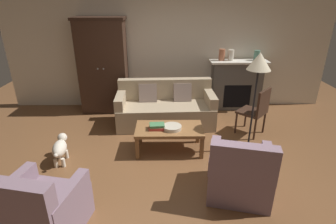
% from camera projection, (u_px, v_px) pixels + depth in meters
% --- Properties ---
extents(ground_plane, '(9.60, 9.60, 0.00)m').
position_uv_depth(ground_plane, '(170.00, 164.00, 4.15)').
color(ground_plane, brown).
extents(back_wall, '(7.20, 0.10, 2.80)m').
position_uv_depth(back_wall, '(168.00, 45.00, 5.94)').
color(back_wall, silver).
rests_on(back_wall, ground).
extents(fireplace, '(1.26, 0.48, 1.12)m').
position_uv_depth(fireplace, '(236.00, 84.00, 6.05)').
color(fireplace, '#4C4947').
rests_on(fireplace, ground).
extents(armoire, '(1.06, 0.57, 2.03)m').
position_uv_depth(armoire, '(103.00, 66.00, 5.77)').
color(armoire, '#382319').
rests_on(armoire, ground).
extents(couch, '(1.95, 0.93, 0.86)m').
position_uv_depth(couch, '(166.00, 109.00, 5.38)').
color(couch, tan).
rests_on(couch, ground).
extents(coffee_table, '(1.10, 0.60, 0.42)m').
position_uv_depth(coffee_table, '(169.00, 131.00, 4.39)').
color(coffee_table, olive).
rests_on(coffee_table, ground).
extents(fruit_bowl, '(0.31, 0.31, 0.06)m').
position_uv_depth(fruit_bowl, '(172.00, 127.00, 4.31)').
color(fruit_bowl, beige).
rests_on(fruit_bowl, coffee_table).
extents(book_stack, '(0.26, 0.19, 0.09)m').
position_uv_depth(book_stack, '(157.00, 127.00, 4.31)').
color(book_stack, '#B73833').
rests_on(book_stack, coffee_table).
extents(mantel_vase_terracotta, '(0.13, 0.13, 0.24)m').
position_uv_depth(mantel_vase_terracotta, '(222.00, 55.00, 5.77)').
color(mantel_vase_terracotta, '#A86042').
rests_on(mantel_vase_terracotta, fireplace).
extents(mantel_vase_cream, '(0.12, 0.12, 0.23)m').
position_uv_depth(mantel_vase_cream, '(231.00, 55.00, 5.77)').
color(mantel_vase_cream, beige).
rests_on(mantel_vase_cream, fireplace).
extents(mantel_vase_jade, '(0.12, 0.12, 0.21)m').
position_uv_depth(mantel_vase_jade, '(257.00, 55.00, 5.78)').
color(mantel_vase_jade, slate).
rests_on(mantel_vase_jade, fireplace).
extents(armchair_near_left, '(0.91, 0.91, 0.88)m').
position_uv_depth(armchair_near_left, '(40.00, 211.00, 2.81)').
color(armchair_near_left, gray).
rests_on(armchair_near_left, ground).
extents(armchair_near_right, '(0.92, 0.92, 0.88)m').
position_uv_depth(armchair_near_right, '(240.00, 174.00, 3.40)').
color(armchair_near_right, gray).
rests_on(armchair_near_right, ground).
extents(side_chair_wooden, '(0.62, 0.62, 0.90)m').
position_uv_depth(side_chair_wooden, '(257.00, 109.00, 4.86)').
color(side_chair_wooden, '#382319').
rests_on(side_chair_wooden, ground).
extents(floor_lamp, '(0.36, 0.36, 1.65)m').
position_uv_depth(floor_lamp, '(259.00, 68.00, 3.98)').
color(floor_lamp, black).
rests_on(floor_lamp, ground).
extents(dog, '(0.25, 0.57, 0.39)m').
position_uv_depth(dog, '(60.00, 148.00, 4.12)').
color(dog, beige).
rests_on(dog, ground).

